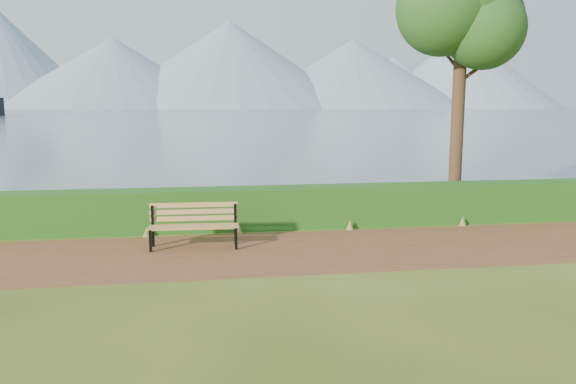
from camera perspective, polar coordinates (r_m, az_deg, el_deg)
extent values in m
plane|color=#3C5016|center=(11.42, 1.20, -6.38)|extent=(140.00, 140.00, 0.00)
cube|color=brown|center=(11.71, 0.95, -5.97)|extent=(40.00, 3.40, 0.01)
cube|color=#194D16|center=(13.82, -0.66, -1.56)|extent=(32.00, 0.85, 1.00)
cube|color=#4B6179|center=(270.87, -8.48, 8.18)|extent=(700.00, 510.00, 0.00)
cone|color=gray|center=(410.52, -17.27, 11.45)|extent=(160.00, 160.00, 48.00)
cone|color=gray|center=(417.37, -5.91, 12.72)|extent=(190.00, 190.00, 62.00)
cone|color=gray|center=(426.39, 6.57, 11.82)|extent=(170.00, 170.00, 50.00)
cone|color=gray|center=(467.50, 17.17, 11.71)|extent=(150.00, 150.00, 58.00)
cone|color=gray|center=(441.16, -10.02, 10.67)|extent=(120.00, 120.00, 35.00)
cone|color=gray|center=(461.88, 10.60, 10.88)|extent=(130.00, 130.00, 40.00)
cube|color=black|center=(11.88, -13.79, -4.88)|extent=(0.05, 0.06, 0.47)
cube|color=black|center=(12.27, -13.57, -3.40)|extent=(0.05, 0.06, 0.90)
cube|color=black|center=(12.05, -13.70, -3.68)|extent=(0.07, 0.54, 0.05)
cube|color=black|center=(11.78, -5.30, -4.76)|extent=(0.05, 0.06, 0.47)
cube|color=black|center=(12.18, -5.37, -3.28)|extent=(0.05, 0.06, 0.90)
cube|color=black|center=(11.96, -5.34, -3.56)|extent=(0.07, 0.54, 0.05)
cube|color=#A77640|center=(11.77, -9.59, -3.69)|extent=(1.88, 0.16, 0.04)
cube|color=#A77640|center=(11.90, -9.56, -3.55)|extent=(1.88, 0.16, 0.04)
cube|color=#A77640|center=(12.03, -9.53, -3.42)|extent=(1.88, 0.16, 0.04)
cube|color=#A77640|center=(12.16, -9.50, -3.29)|extent=(1.88, 0.16, 0.04)
cube|color=#A77640|center=(12.20, -9.50, -2.65)|extent=(1.87, 0.11, 0.11)
cube|color=#A77640|center=(12.17, -9.52, -1.98)|extent=(1.87, 0.11, 0.11)
cube|color=#A77640|center=(12.14, -9.53, -1.30)|extent=(1.87, 0.11, 0.11)
cylinder|color=#3D2619|center=(16.36, 16.93, 9.15)|extent=(0.35, 0.35, 6.38)
sphere|color=#1F4717|center=(17.19, 19.06, 16.14)|extent=(2.30, 2.30, 2.30)
sphere|color=#1F4717|center=(16.02, 15.48, 17.51)|extent=(2.48, 2.48, 2.48)
sphere|color=#1F4717|center=(16.12, 19.31, 15.37)|extent=(2.13, 2.13, 2.13)
cylinder|color=#3D2619|center=(16.56, 18.32, 11.54)|extent=(0.93, 0.11, 0.70)
cylinder|color=#3D2619|center=(16.35, 15.83, 13.25)|extent=(0.72, 0.33, 0.64)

